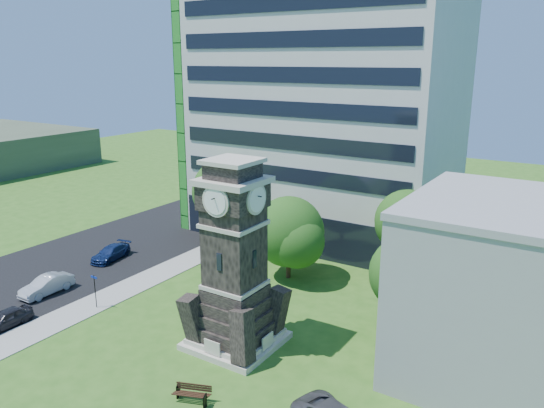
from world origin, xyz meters
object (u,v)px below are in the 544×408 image
Objects in this scene: clock_tower at (235,268)px; street_sign at (95,288)px; car_street_north at (111,253)px; park_bench at (192,393)px; car_street_mid at (47,285)px; car_street_south at (6,319)px.

street_sign is (-11.81, -1.48, -3.64)m from clock_tower.
clock_tower is 20.18m from car_street_north.
car_street_mid is at bearing 145.82° from park_bench.
car_street_mid is 2.15× the size of park_bench.
car_street_mid is at bearing -176.19° from street_sign.
clock_tower reaches higher than park_bench.
park_bench is (16.39, 0.58, -0.07)m from car_street_south.
street_sign is (5.33, 0.41, 0.93)m from car_street_mid.
car_street_north reaches higher than car_street_south.
car_street_south is 13.29m from car_street_north.
car_street_north is at bearing 132.46° from street_sign.
street_sign is at bearing 3.76° from car_street_mid.
clock_tower reaches higher than car_street_south.
car_street_mid is 0.99× the size of car_street_north.
car_street_south is 1.39× the size of street_sign.
street_sign is (-13.45, 4.72, 1.09)m from park_bench.
car_street_south is 0.84× the size of car_street_north.
clock_tower is 2.85× the size of car_street_mid.
street_sign reaches higher than park_bench.
park_bench is (20.36, -12.11, -0.08)m from car_street_north.
clock_tower is 2.83× the size of car_street_north.
clock_tower is at bearing 83.47° from park_bench.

